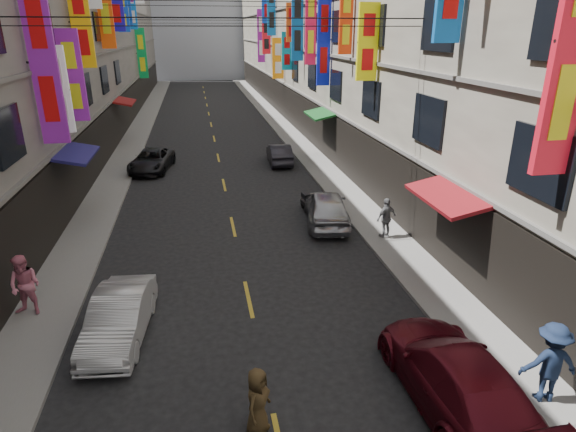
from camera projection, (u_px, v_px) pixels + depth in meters
name	position (u px, v px, depth m)	size (l,w,h in m)	color
sidewalk_left	(133.00, 141.00, 35.92)	(2.00, 90.00, 0.12)	slate
sidewalk_right	(291.00, 135.00, 37.99)	(2.00, 90.00, 0.12)	slate
building_row_left	(22.00, 3.00, 31.47)	(10.14, 90.00, 19.00)	gray
building_row_right	(370.00, 6.00, 35.62)	(10.14, 90.00, 19.00)	#A49D8A
haze_block	(197.00, 9.00, 78.79)	(18.00, 8.00, 22.00)	#AFB4C3
shop_signage	(208.00, 3.00, 27.11)	(14.00, 55.00, 12.82)	#1710C0
street_awnings	(198.00, 148.00, 21.02)	(13.99, 35.20, 0.41)	#154F20
overhead_cables	(215.00, 8.00, 22.80)	(14.00, 38.04, 1.24)	black
lane_markings	(216.00, 147.00, 34.23)	(0.12, 80.20, 0.01)	gold
scooter_far_right	(308.00, 204.00, 21.88)	(0.53, 1.80, 1.14)	black
car_left_mid	(119.00, 317.00, 12.90)	(1.34, 3.86, 1.27)	silver
car_left_far	(152.00, 160.00, 28.42)	(2.03, 4.41, 1.23)	black
car_right_near	(456.00, 376.00, 10.55)	(2.06, 5.06, 1.47)	#570F19
car_right_mid	(327.00, 207.00, 20.58)	(1.74, 4.32, 1.47)	#AEAEB3
car_right_far	(279.00, 154.00, 29.94)	(1.30, 3.73, 1.23)	#28272E
pedestrian_lfar	(25.00, 286.00, 13.68)	(0.89, 0.61, 1.84)	pink
pedestrian_rnear	(550.00, 363.00, 10.46)	(1.24, 0.64, 1.92)	#15213B
pedestrian_rfar	(386.00, 218.00, 18.92)	(0.95, 0.54, 1.62)	slate
pedestrian_crossing	(258.00, 401.00, 9.81)	(0.74, 0.51, 1.52)	#43321A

